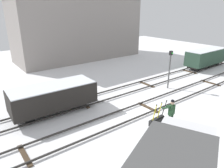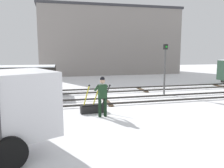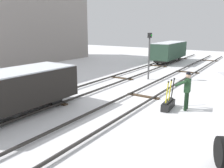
% 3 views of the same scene
% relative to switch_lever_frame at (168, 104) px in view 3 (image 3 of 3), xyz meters
% --- Properties ---
extents(ground_plane, '(60.00, 60.00, 0.00)m').
position_rel_switch_lever_frame_xyz_m(ground_plane, '(1.16, 1.90, -0.24)').
color(ground_plane, white).
extents(track_main_line, '(44.00, 1.94, 0.18)m').
position_rel_switch_lever_frame_xyz_m(track_main_line, '(1.16, 1.90, -0.14)').
color(track_main_line, '#2D2B28').
rests_on(track_main_line, ground_plane).
extents(track_siding_near, '(44.00, 1.94, 0.18)m').
position_rel_switch_lever_frame_xyz_m(track_siding_near, '(1.16, 5.44, -0.14)').
color(track_siding_near, '#2D2B28').
rests_on(track_siding_near, ground_plane).
extents(switch_lever_frame, '(1.54, 0.44, 1.41)m').
position_rel_switch_lever_frame_xyz_m(switch_lever_frame, '(0.00, 0.00, 0.00)').
color(switch_lever_frame, black).
rests_on(switch_lever_frame, ground_plane).
extents(rail_worker, '(0.57, 0.71, 1.87)m').
position_rel_switch_lever_frame_xyz_m(rail_worker, '(0.31, -0.74, 0.83)').
color(rail_worker, black).
rests_on(rail_worker, ground_plane).
extents(signal_post, '(0.24, 0.32, 3.45)m').
position_rel_switch_lever_frame_xyz_m(signal_post, '(5.58, 3.61, 1.90)').
color(signal_post, '#4C4C4C').
rests_on(signal_post, ground_plane).
extents(apartment_building, '(17.75, 6.73, 8.37)m').
position_rel_switch_lever_frame_xyz_m(apartment_building, '(5.25, 19.43, 3.95)').
color(apartment_building, gray).
rests_on(apartment_building, ground_plane).
extents(freight_car_near_switch, '(5.80, 2.38, 2.01)m').
position_rel_switch_lever_frame_xyz_m(freight_car_near_switch, '(-4.56, 5.44, 0.94)').
color(freight_car_near_switch, '#2D2B28').
rests_on(freight_car_near_switch, ground_plane).
extents(freight_car_mid_siding, '(6.31, 2.00, 2.23)m').
position_rel_switch_lever_frame_xyz_m(freight_car_mid_siding, '(15.05, 5.44, 1.05)').
color(freight_car_mid_siding, '#2D2B28').
rests_on(freight_car_mid_siding, ground_plane).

